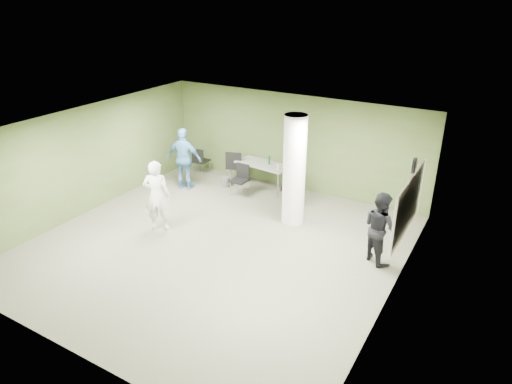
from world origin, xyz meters
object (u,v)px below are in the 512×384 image
Objects in this scene: chair_back_left at (200,159)px; man_blue at (184,159)px; folding_table at (263,165)px; woman_white at (157,196)px; man_black at (380,227)px.

man_blue reaches higher than chair_back_left.
woman_white reaches higher than folding_table.
chair_back_left is 0.48× the size of man_blue.
woman_white is 2.54m from man_blue.
chair_back_left is at bearing 17.16° from man_black.
folding_table is 0.95× the size of woman_white.
folding_table is 4.65m from man_black.
chair_back_left is 0.55× the size of man_black.
folding_table is at bearing 177.01° from chair_back_left.
woman_white is 1.11× the size of man_black.
man_blue reaches higher than woman_white.
folding_table is 0.92× the size of man_blue.
man_blue is at bearing -92.79° from woman_white.
folding_table is 1.93× the size of chair_back_left.
folding_table is at bearing 7.50° from man_black.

